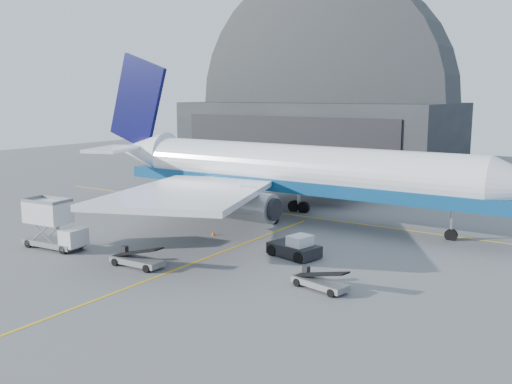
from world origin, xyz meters
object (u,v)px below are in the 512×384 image
Objects in this scene: airliner at (284,170)px; pushback_tug at (295,248)px; catering_truck at (53,225)px; belt_loader_b at (319,282)px; belt_loader_a at (136,260)px.

airliner is 16.41m from pushback_tug.
catering_truck is (-10.48, -22.46, -3.19)m from airliner.
pushback_tug is at bearing 143.98° from belt_loader_b.
pushback_tug is (8.93, -13.00, -4.55)m from airliner.
airliner is 11.66× the size of belt_loader_b.
belt_loader_b is at bearing 3.10° from catering_truck.
catering_truck reaches higher than belt_loader_a.
airliner is at bearing 136.56° from pushback_tug.
catering_truck reaches higher than belt_loader_b.
airliner is 22.89m from belt_loader_a.
airliner is at bearing 60.35° from catering_truck.
belt_loader_b is (5.43, -6.09, -0.22)m from pushback_tug.
catering_truck is at bearing -141.93° from pushback_tug.
airliner reaches higher than catering_truck.
pushback_tug is at bearing 21.36° from catering_truck.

